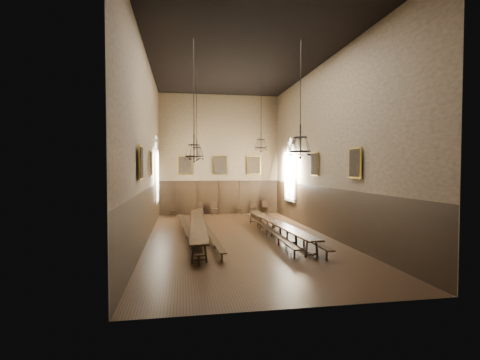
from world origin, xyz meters
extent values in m
cube|color=black|center=(0.00, 0.00, -0.01)|extent=(9.00, 18.00, 0.02)
cube|color=black|center=(0.00, 0.00, 9.01)|extent=(9.00, 18.00, 0.02)
cube|color=#867052|center=(0.00, 9.01, 4.50)|extent=(9.00, 0.02, 9.00)
cube|color=#867052|center=(0.00, -9.01, 4.50)|extent=(9.00, 0.02, 9.00)
cube|color=#867052|center=(-4.51, 0.00, 4.50)|extent=(0.02, 18.00, 9.00)
cube|color=#867052|center=(4.51, 0.00, 4.50)|extent=(0.02, 18.00, 9.00)
cube|color=black|center=(-2.06, 0.19, 0.77)|extent=(1.10, 10.34, 0.07)
cube|color=black|center=(1.91, -0.05, 0.71)|extent=(1.21, 9.56, 0.07)
cube|color=black|center=(-2.59, 0.17, 0.46)|extent=(1.05, 10.78, 0.05)
cube|color=black|center=(-1.54, -0.23, 0.39)|extent=(0.60, 9.14, 0.05)
cube|color=black|center=(1.49, 0.23, 0.44)|extent=(0.51, 10.24, 0.05)
cube|color=black|center=(2.46, -0.13, 0.44)|extent=(0.48, 10.34, 0.05)
cube|color=black|center=(-3.48, 8.47, 0.41)|extent=(0.41, 0.41, 0.05)
cube|color=black|center=(-3.48, 8.63, 0.63)|extent=(0.38, 0.07, 0.45)
cube|color=black|center=(-1.55, 8.60, 0.44)|extent=(0.49, 0.49, 0.05)
cube|color=black|center=(-1.55, 8.77, 0.68)|extent=(0.41, 0.13, 0.49)
cube|color=black|center=(-0.45, 8.48, 0.47)|extent=(0.48, 0.48, 0.05)
cube|color=black|center=(-0.45, 8.67, 0.73)|extent=(0.44, 0.09, 0.52)
cube|color=black|center=(1.44, 8.51, 0.43)|extent=(0.43, 0.43, 0.05)
cube|color=black|center=(1.44, 8.68, 0.66)|extent=(0.40, 0.07, 0.47)
cube|color=black|center=(2.53, 8.57, 0.49)|extent=(0.51, 0.51, 0.05)
cube|color=black|center=(2.53, 8.77, 0.76)|extent=(0.46, 0.10, 0.54)
cube|color=black|center=(3.46, 8.54, 0.47)|extent=(0.52, 0.52, 0.05)
cube|color=black|center=(3.46, 8.73, 0.73)|extent=(0.44, 0.13, 0.52)
cylinder|color=black|center=(-2.00, 2.60, 7.05)|extent=(0.03, 0.03, 3.89)
torus|color=black|center=(-2.00, 2.60, 4.14)|extent=(0.78, 0.78, 0.05)
torus|color=black|center=(-2.00, 2.60, 4.65)|extent=(0.49, 0.49, 0.04)
cylinder|color=black|center=(-2.00, 2.60, 4.56)|extent=(0.05, 0.05, 1.10)
cylinder|color=black|center=(1.80, 2.93, 7.31)|extent=(0.03, 0.03, 3.38)
torus|color=black|center=(1.80, 2.93, 4.68)|extent=(0.76, 0.76, 0.04)
torus|color=black|center=(1.80, 2.93, 5.17)|extent=(0.48, 0.48, 0.04)
cylinder|color=black|center=(1.80, 2.93, 5.08)|extent=(0.05, 0.05, 1.07)
cylinder|color=black|center=(-2.32, -2.11, 6.97)|extent=(0.03, 0.03, 4.06)
torus|color=black|center=(-2.32, -2.11, 3.99)|extent=(0.77, 0.77, 0.05)
torus|color=black|center=(-2.32, -2.11, 4.49)|extent=(0.49, 0.49, 0.04)
cylinder|color=black|center=(-2.32, -2.11, 4.40)|extent=(0.05, 0.05, 1.08)
cylinder|color=black|center=(2.23, -2.71, 7.19)|extent=(0.03, 0.03, 3.62)
torus|color=black|center=(2.23, -2.71, 4.21)|extent=(0.95, 0.95, 0.06)
torus|color=black|center=(2.23, -2.71, 4.82)|extent=(0.60, 0.60, 0.04)
cylinder|color=black|center=(2.23, -2.71, 4.71)|extent=(0.07, 0.07, 1.34)
cube|color=#A88A28|center=(-2.60, 8.88, 3.70)|extent=(1.10, 0.12, 1.40)
cube|color=black|center=(-2.60, 8.88, 3.70)|extent=(0.98, 0.02, 1.28)
cube|color=#A88A28|center=(0.00, 8.88, 3.70)|extent=(1.10, 0.12, 1.40)
cube|color=black|center=(0.00, 8.88, 3.70)|extent=(0.98, 0.02, 1.28)
cube|color=#A88A28|center=(2.60, 8.88, 3.70)|extent=(1.10, 0.12, 1.40)
cube|color=black|center=(2.60, 8.88, 3.70)|extent=(0.98, 0.02, 1.28)
cube|color=#A88A28|center=(-4.38, 1.00, 3.70)|extent=(0.12, 1.00, 1.30)
cube|color=black|center=(-4.38, 1.00, 3.70)|extent=(0.02, 0.88, 1.18)
cube|color=#A88A28|center=(-4.38, -3.50, 3.70)|extent=(0.12, 1.00, 1.30)
cube|color=black|center=(-4.38, -3.50, 3.70)|extent=(0.02, 0.88, 1.18)
cube|color=#A88A28|center=(4.38, 1.00, 3.70)|extent=(0.12, 1.00, 1.30)
cube|color=black|center=(4.38, 1.00, 3.70)|extent=(0.02, 0.88, 1.18)
cube|color=#A88A28|center=(4.38, -3.50, 3.70)|extent=(0.12, 1.00, 1.30)
cube|color=black|center=(4.38, -3.50, 3.70)|extent=(0.02, 0.88, 1.18)
camera|label=1|loc=(-2.85, -17.16, 3.49)|focal=26.00mm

